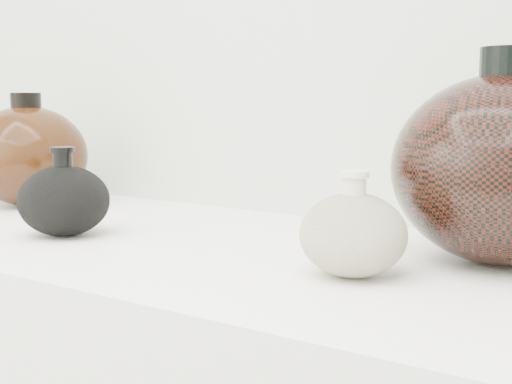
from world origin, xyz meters
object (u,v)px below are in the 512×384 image
Objects in this scene: black_gourd_vase at (64,200)px; cream_gourd_vase at (353,234)px; right_round_pot at (505,168)px; left_round_pot at (28,155)px.

black_gourd_vase is 1.05× the size of cream_gourd_vase.
black_gourd_vase is at bearing -176.57° from cream_gourd_vase.
cream_gourd_vase is (0.42, 0.03, -0.00)m from black_gourd_vase.
right_round_pot is (0.11, 0.15, 0.06)m from cream_gourd_vase.
left_round_pot is at bearing -178.09° from right_round_pot.
right_round_pot is (0.80, 0.03, 0.02)m from left_round_pot.
left_round_pot is 0.80m from right_round_pot.
black_gourd_vase is 0.31m from left_round_pot.
left_round_pot is 0.73× the size of right_round_pot.
right_round_pot reaches higher than black_gourd_vase.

